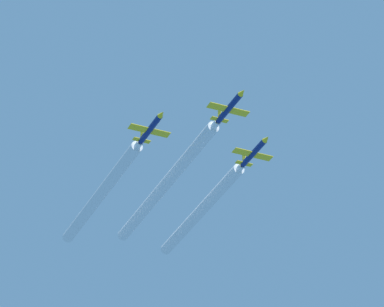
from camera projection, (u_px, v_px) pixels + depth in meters
jet_lead at (230, 107)px, 256.81m from camera, size 8.52×12.41×2.98m
jet_left_wingman at (254, 152)px, 269.26m from camera, size 8.52×12.41×2.98m
jet_right_wingman at (151, 128)px, 261.13m from camera, size 8.52×12.41×2.98m
smoke_trail_lead at (167, 183)px, 281.52m from camera, size 2.48×52.24×2.48m
smoke_trail_left_wingman at (202, 210)px, 289.70m from camera, size 2.48×41.24×2.48m
smoke_trail_right_wingman at (102, 193)px, 282.85m from camera, size 2.48×44.53×2.48m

